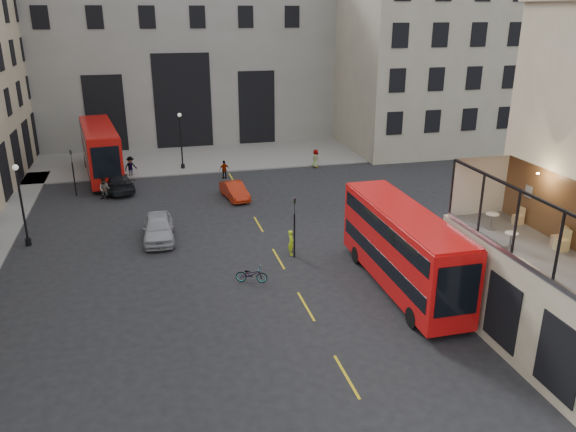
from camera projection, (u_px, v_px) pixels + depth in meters
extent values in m
plane|color=black|center=(391.00, 369.00, 23.48)|extent=(140.00, 140.00, 0.00)
cube|color=black|center=(502.00, 312.00, 23.96)|extent=(0.08, 9.20, 3.00)
cube|color=beige|center=(479.00, 186.00, 27.46)|extent=(3.00, 0.04, 2.90)
cube|color=black|center=(554.00, 187.00, 22.42)|extent=(3.00, 10.00, 0.04)
cube|color=slate|center=(511.00, 255.00, 23.03)|extent=(0.12, 10.00, 0.18)
cube|color=black|center=(521.00, 191.00, 22.08)|extent=(0.12, 10.00, 0.10)
cube|color=beige|center=(529.00, 192.00, 26.11)|extent=(0.04, 0.45, 0.55)
cylinder|color=#FFD899|center=(538.00, 173.00, 24.44)|extent=(0.12, 0.12, 0.05)
cube|color=#C6B294|center=(534.00, 303.00, 24.23)|extent=(3.00, 11.00, 4.50)
cube|color=slate|center=(542.00, 254.00, 23.43)|extent=(3.00, 10.00, 0.10)
cube|color=gray|center=(177.00, 59.00, 62.86)|extent=(34.00, 10.00, 18.00)
cube|color=black|center=(183.00, 102.00, 59.65)|extent=(6.00, 0.12, 10.00)
cube|color=black|center=(106.00, 114.00, 58.13)|extent=(4.00, 0.12, 8.00)
cube|color=black|center=(257.00, 108.00, 61.87)|extent=(4.00, 0.12, 8.00)
cube|color=#A69F86|center=(414.00, 51.00, 61.08)|extent=(16.00, 18.00, 20.00)
cube|color=slate|center=(180.00, 159.00, 56.61)|extent=(40.00, 12.00, 0.12)
cylinder|color=black|center=(294.00, 236.00, 33.68)|extent=(0.10, 0.10, 2.80)
imported|color=black|center=(295.00, 206.00, 33.02)|extent=(0.16, 0.20, 1.00)
cylinder|color=black|center=(74.00, 179.00, 44.96)|extent=(0.10, 0.10, 2.80)
imported|color=black|center=(71.00, 156.00, 44.30)|extent=(0.16, 0.20, 1.00)
cylinder|color=black|center=(22.00, 208.00, 35.02)|extent=(0.14, 0.14, 5.00)
cylinder|color=black|center=(28.00, 242.00, 35.79)|extent=(0.36, 0.36, 0.50)
sphere|color=silver|center=(15.00, 167.00, 34.10)|extent=(0.36, 0.36, 0.36)
cylinder|color=black|center=(181.00, 143.00, 52.13)|extent=(0.14, 0.14, 5.00)
cylinder|color=black|center=(183.00, 167.00, 52.91)|extent=(0.36, 0.36, 0.50)
sphere|color=silver|center=(179.00, 115.00, 51.22)|extent=(0.36, 0.36, 0.36)
cube|color=red|center=(402.00, 247.00, 29.61)|extent=(2.59, 11.12, 3.94)
cube|color=black|center=(402.00, 257.00, 29.80)|extent=(2.63, 10.51, 0.81)
cube|color=black|center=(404.00, 226.00, 29.19)|extent=(2.63, 10.51, 0.81)
cube|color=red|center=(405.00, 212.00, 28.92)|extent=(2.49, 10.90, 0.12)
cylinder|color=black|center=(357.00, 255.00, 33.23)|extent=(0.29, 1.01, 1.01)
cylinder|color=black|center=(392.00, 251.00, 33.75)|extent=(0.29, 1.01, 1.01)
cylinder|color=black|center=(413.00, 318.00, 26.46)|extent=(0.29, 1.01, 1.01)
cylinder|color=black|center=(456.00, 312.00, 26.98)|extent=(0.29, 1.01, 1.01)
cube|color=#AA0F0B|center=(100.00, 150.00, 49.86)|extent=(4.16, 11.87, 4.12)
cube|color=black|center=(101.00, 156.00, 50.06)|extent=(4.12, 11.25, 0.85)
cube|color=black|center=(99.00, 136.00, 49.42)|extent=(4.12, 11.25, 0.85)
cube|color=#AA0F0B|center=(98.00, 126.00, 49.14)|extent=(4.03, 11.63, 0.13)
cylinder|color=black|center=(86.00, 162.00, 53.35)|extent=(0.43, 1.09, 1.06)
cylinder|color=black|center=(113.00, 160.00, 54.19)|extent=(0.43, 1.09, 1.06)
cylinder|color=black|center=(92.00, 185.00, 46.57)|extent=(0.43, 1.09, 1.06)
cylinder|color=black|center=(122.00, 181.00, 47.41)|extent=(0.43, 1.09, 1.06)
imported|color=#999BA1|center=(159.00, 228.00, 36.49)|extent=(2.10, 4.89, 1.65)
imported|color=#A6200A|center=(235.00, 191.00, 44.56)|extent=(2.00, 4.17, 1.32)
imported|color=black|center=(116.00, 181.00, 46.51)|extent=(3.48, 5.81, 1.58)
imported|color=gray|center=(251.00, 274.00, 30.88)|extent=(1.86, 1.14, 0.92)
imported|color=#C8F81A|center=(291.00, 243.00, 34.26)|extent=(0.46, 0.63, 1.60)
imported|color=gray|center=(104.00, 189.00, 44.27)|extent=(1.01, 0.89, 1.75)
imported|color=gray|center=(131.00, 167.00, 50.30)|extent=(1.40, 1.20, 1.88)
imported|color=gray|center=(224.00, 170.00, 49.87)|extent=(1.03, 0.59, 1.64)
imported|color=gray|center=(316.00, 158.00, 53.42)|extent=(0.84, 1.00, 1.74)
cylinder|color=beige|center=(512.00, 233.00, 23.67)|extent=(0.56, 0.56, 0.04)
cylinder|color=slate|center=(511.00, 241.00, 23.78)|extent=(0.08, 0.08, 0.66)
cylinder|color=slate|center=(510.00, 248.00, 23.90)|extent=(0.41, 0.41, 0.03)
cylinder|color=silver|center=(493.00, 214.00, 25.79)|extent=(0.60, 0.60, 0.04)
cylinder|color=slate|center=(492.00, 221.00, 25.91)|extent=(0.08, 0.08, 0.70)
cylinder|color=slate|center=(491.00, 228.00, 26.03)|extent=(0.44, 0.44, 0.03)
cube|color=#D2BC79|center=(561.00, 245.00, 23.61)|extent=(0.48, 0.48, 0.50)
cube|color=#D2BC79|center=(567.00, 234.00, 23.50)|extent=(0.06, 0.47, 0.45)
cube|color=tan|center=(558.00, 242.00, 23.92)|extent=(0.50, 0.50, 0.51)
cube|color=tan|center=(564.00, 231.00, 23.81)|extent=(0.07, 0.48, 0.45)
cube|color=tan|center=(518.00, 220.00, 26.55)|extent=(0.46, 0.46, 0.43)
cube|color=tan|center=(522.00, 211.00, 26.47)|extent=(0.09, 0.41, 0.39)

